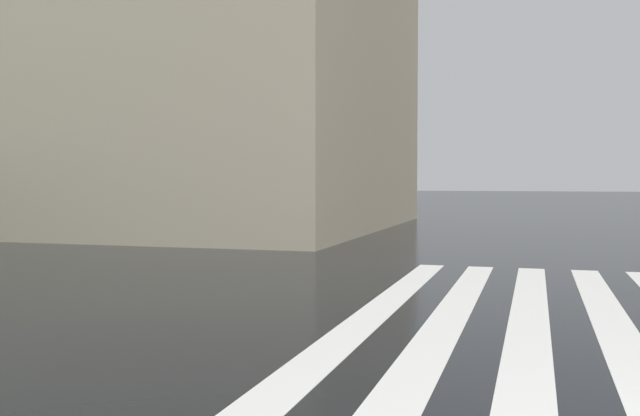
# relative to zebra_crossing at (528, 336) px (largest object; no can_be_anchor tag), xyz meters

# --- Properties ---
(zebra_crossing) EXTENTS (13.00, 4.50, 0.01)m
(zebra_crossing) POSITION_rel_zebra_crossing_xyz_m (0.00, 0.00, 0.00)
(zebra_crossing) COLOR silver
(zebra_crossing) RESTS_ON ground_plane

